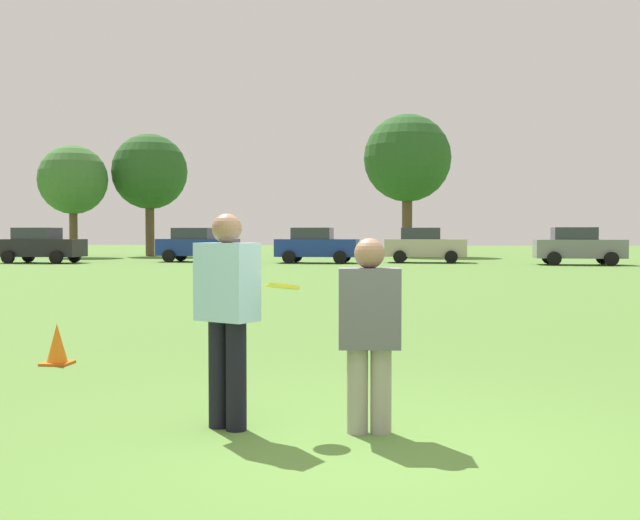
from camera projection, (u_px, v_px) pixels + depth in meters
ground_plane at (373, 451)px, 5.55m from camera, size 186.75×186.75×0.00m
player_thrower at (227, 308)px, 6.14m from camera, size 0.54×0.45×1.69m
player_defender at (369, 325)px, 6.01m from camera, size 0.49×0.31×1.50m
frisbee at (283, 286)px, 6.20m from camera, size 0.27×0.27×0.09m
traffic_cone at (57, 345)px, 9.19m from camera, size 0.32×0.32×0.48m
parked_car_near_left at (41, 245)px, 40.46m from camera, size 4.26×2.34×1.82m
parked_car_mid_left at (197, 245)px, 42.22m from camera, size 4.26×2.34×1.82m
parked_car_center at (316, 245)px, 40.47m from camera, size 4.26×2.34×1.82m
parked_car_mid_right at (425, 245)px, 40.96m from camera, size 4.26×2.34×1.82m
parked_car_near_right at (578, 246)px, 38.08m from camera, size 4.26×2.34×1.82m
tree_east_birch at (73, 180)px, 50.24m from camera, size 4.41×4.41×7.17m
tree_east_oak at (150, 172)px, 52.62m from camera, size 5.04×5.04×8.19m
tree_far_east_pine at (407, 159)px, 52.10m from camera, size 5.80×5.80×9.43m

